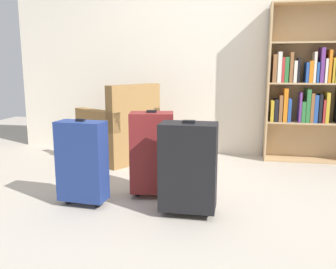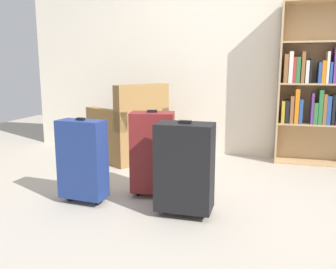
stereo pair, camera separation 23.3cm
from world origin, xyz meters
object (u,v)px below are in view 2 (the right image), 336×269
object	(u,v)px
armchair	(130,133)
suitcase_dark_red	(153,152)
bookshelf	(330,87)
mug	(161,160)
suitcase_navy_blue	(82,159)
suitcase_black	(185,167)

from	to	relation	value
armchair	suitcase_dark_red	distance (m)	1.29
bookshelf	mug	bearing A→B (deg)	-164.37
mug	suitcase_navy_blue	distance (m)	1.38
mug	suitcase_black	bearing A→B (deg)	-66.51
armchair	suitcase_dark_red	size ratio (longest dim) A/B	1.30
mug	suitcase_navy_blue	xyz separation A→B (m)	(-0.27, -1.32, 0.32)
suitcase_black	suitcase_navy_blue	bearing A→B (deg)	178.60
mug	suitcase_navy_blue	world-z (taller)	suitcase_navy_blue
armchair	suitcase_black	size ratio (longest dim) A/B	1.34
bookshelf	mug	world-z (taller)	bookshelf
bookshelf	suitcase_black	bearing A→B (deg)	-123.29
mug	suitcase_black	distance (m)	1.49
suitcase_navy_blue	suitcase_black	distance (m)	0.85
mug	suitcase_dark_red	distance (m)	1.08
bookshelf	armchair	xyz separation A→B (m)	(-2.21, -0.39, -0.56)
suitcase_navy_blue	suitcase_black	size ratio (longest dim) A/B	0.98
bookshelf	armchair	bearing A→B (deg)	-170.00
bookshelf	suitcase_dark_red	xyz separation A→B (m)	(-1.56, -1.51, -0.49)
mug	suitcase_navy_blue	size ratio (longest dim) A/B	0.17
bookshelf	suitcase_black	distance (m)	2.25
armchair	suitcase_black	bearing A→B (deg)	-55.12
suitcase_navy_blue	suitcase_dark_red	bearing A→B (deg)	32.26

